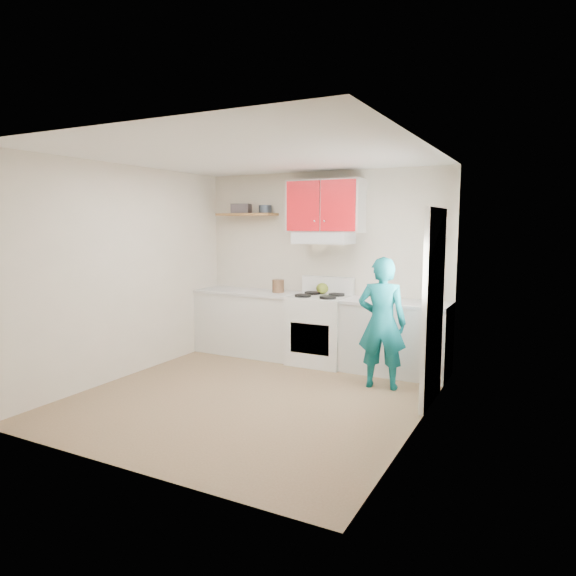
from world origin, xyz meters
The scene contains 21 objects.
floor centered at (0.00, 0.00, 0.00)m, with size 3.80×3.80×0.00m, color brown.
ceiling centered at (0.00, 0.00, 2.60)m, with size 3.60×3.80×0.04m, color white.
back_wall centered at (0.00, 1.90, 1.30)m, with size 3.60×0.04×2.60m, color beige.
front_wall centered at (0.00, -1.90, 1.30)m, with size 3.60×0.04×2.60m, color beige.
left_wall centered at (-1.80, 0.00, 1.30)m, with size 0.04×3.80×2.60m, color beige.
right_wall centered at (1.80, 0.00, 1.30)m, with size 0.04×3.80×2.60m, color beige.
door centered at (1.78, 0.70, 1.02)m, with size 0.05×0.85×2.05m, color white.
door_glass centered at (1.75, 0.70, 1.45)m, with size 0.01×0.55×0.95m, color white.
counter_left centered at (-1.04, 1.60, 0.45)m, with size 1.52×0.60×0.90m, color silver.
counter_right centered at (1.14, 1.60, 0.45)m, with size 1.32×0.60×0.90m, color silver.
stove centered at (0.10, 1.57, 0.46)m, with size 0.76×0.65×0.92m, color white.
range_hood centered at (0.10, 1.68, 1.70)m, with size 0.76×0.44×0.15m, color silver.
upper_cabinets centered at (0.10, 1.73, 2.12)m, with size 1.02×0.33×0.70m, color red.
shelf centered at (-1.15, 1.75, 2.02)m, with size 0.90×0.30×0.04m, color brown.
books centered at (-1.23, 1.72, 2.11)m, with size 0.27×0.19×0.14m, color #3C3537.
tin centered at (-0.86, 1.79, 2.09)m, with size 0.19×0.19×0.11m, color #333D4C.
kettle centered at (0.03, 1.81, 1.00)m, with size 0.18×0.18×0.15m, color olive.
crock centered at (-0.57, 1.64, 1.00)m, with size 0.17×0.17×0.20m, color #513723.
cutting_board centered at (0.93, 1.56, 0.91)m, with size 0.26×0.19×0.02m, color olive.
silicone_mat centered at (1.37, 1.60, 0.90)m, with size 0.33×0.27×0.01m, color red.
person centered at (1.15, 0.95, 0.76)m, with size 0.55×0.36×1.52m, color #0B5D64.
Camera 1 is at (2.85, -4.65, 1.89)m, focal length 31.93 mm.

